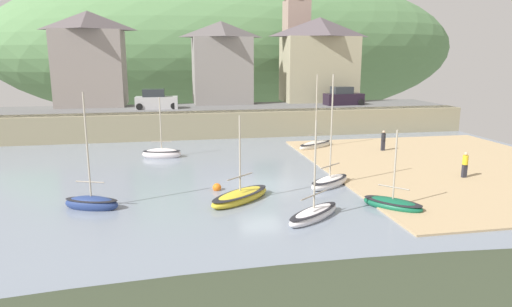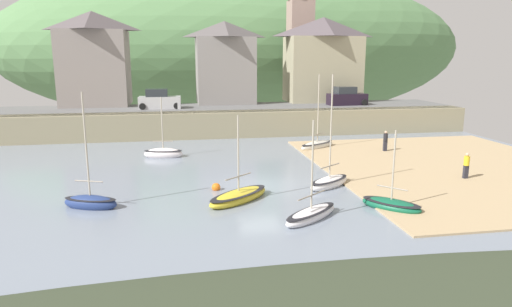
{
  "view_description": "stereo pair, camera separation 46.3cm",
  "coord_description": "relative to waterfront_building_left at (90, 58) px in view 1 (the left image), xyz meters",
  "views": [
    {
      "loc": [
        -5.13,
        -25.51,
        7.55
      ],
      "look_at": [
        0.21,
        2.23,
        1.47
      ],
      "focal_mm": 31.94,
      "sensor_mm": 36.0,
      "label": 1
    },
    {
      "loc": [
        -4.68,
        -25.59,
        7.55
      ],
      "look_at": [
        0.21,
        2.23,
        1.47
      ],
      "focal_mm": 31.94,
      "sensor_mm": 36.0,
      "label": 2
    }
  ],
  "objects": [
    {
      "name": "mooring_buoy",
      "position": [
        10.35,
        -25.65,
        -7.15
      ],
      "size": [
        0.5,
        0.5,
        0.5
      ],
      "color": "orange",
      "rests_on": "ground"
    },
    {
      "name": "sailboat_tall_mast",
      "position": [
        11.36,
        -27.85,
        -7.05
      ],
      "size": [
        4.08,
        3.76,
        4.74
      ],
      "rotation": [
        0.0,
        0.0,
        0.71
      ],
      "color": "gold",
      "rests_on": "ground"
    },
    {
      "name": "motorboat_with_cabin",
      "position": [
        16.97,
        -26.12,
        -7.01
      ],
      "size": [
        3.33,
        2.83,
        6.72
      ],
      "rotation": [
        0.0,
        0.0,
        0.63
      ],
      "color": "white",
      "rests_on": "ground"
    },
    {
      "name": "ground",
      "position": [
        14.34,
        -34.76,
        -7.14
      ],
      "size": [
        48.0,
        41.0,
        0.61
      ],
      "color": "gray"
    },
    {
      "name": "sailboat_nearest_shore",
      "position": [
        18.73,
        -30.5,
        -7.07
      ],
      "size": [
        2.98,
        3.13,
        4.16
      ],
      "rotation": [
        0.0,
        0.0,
        -0.84
      ],
      "color": "#125B3D",
      "rests_on": "ground"
    },
    {
      "name": "waterfront_building_left",
      "position": [
        0.0,
        0.0,
        0.0
      ],
      "size": [
        7.06,
        6.24,
        9.65
      ],
      "color": "gray",
      "rests_on": "ground"
    },
    {
      "name": "fishing_boat_green",
      "position": [
        3.8,
        -27.66,
        -6.99
      ],
      "size": [
        3.0,
        1.92,
        6.04
      ],
      "rotation": [
        0.0,
        0.0,
        -0.35
      ],
      "color": "navy",
      "rests_on": "ground"
    },
    {
      "name": "waterfront_building_centre",
      "position": [
        13.72,
        0.0,
        -0.41
      ],
      "size": [
        6.52,
        5.54,
        8.82
      ],
      "color": "gray",
      "rests_on": "ground"
    },
    {
      "name": "parked_car_near_slipway",
      "position": [
        6.61,
        -4.5,
        -4.1
      ],
      "size": [
        4.16,
        1.84,
        1.95
      ],
      "rotation": [
        0.0,
        0.0,
        -0.03
      ],
      "color": "#B7B7BA",
      "rests_on": "ground"
    },
    {
      "name": "parked_car_by_wall",
      "position": [
        26.22,
        -4.5,
        -4.1
      ],
      "size": [
        4.21,
        2.0,
        1.95
      ],
      "rotation": [
        0.0,
        0.0,
        0.07
      ],
      "color": "black",
      "rests_on": "ground"
    },
    {
      "name": "sailboat_white_hull",
      "position": [
        19.67,
        -15.22,
        -7.0
      ],
      "size": [
        3.69,
        2.77,
        6.27
      ],
      "rotation": [
        0.0,
        0.0,
        0.55
      ],
      "color": "silver",
      "rests_on": "ground"
    },
    {
      "name": "person_near_water",
      "position": [
        24.59,
        -17.49,
        -6.32
      ],
      "size": [
        0.34,
        0.34,
        1.62
      ],
      "color": "#282833",
      "rests_on": "ground"
    },
    {
      "name": "dinghy_open_wooden",
      "position": [
        7.16,
        -16.29,
        -6.99
      ],
      "size": [
        3.04,
        1.46,
        4.77
      ],
      "rotation": [
        0.0,
        0.0,
        -0.14
      ],
      "color": "white",
      "rests_on": "ground"
    },
    {
      "name": "sailboat_far_left",
      "position": [
        14.35,
        -31.19,
        -7.06
      ],
      "size": [
        3.52,
        3.07,
        4.86
      ],
      "rotation": [
        0.0,
        0.0,
        0.67
      ],
      "color": "white",
      "rests_on": "ground"
    },
    {
      "name": "church_with_spire",
      "position": [
        23.28,
        4.0,
        3.3
      ],
      "size": [
        3.0,
        3.0,
        15.95
      ],
      "color": "gray",
      "rests_on": "ground"
    },
    {
      "name": "person_on_slipway",
      "position": [
        25.8,
        -26.14,
        -6.32
      ],
      "size": [
        0.34,
        0.34,
        1.62
      ],
      "color": "#282833",
      "rests_on": "ground"
    },
    {
      "name": "quay_seawall",
      "position": [
        12.94,
        -7.7,
        -5.94
      ],
      "size": [
        48.0,
        9.4,
        2.4
      ],
      "color": "gray",
      "rests_on": "ground"
    },
    {
      "name": "hillside_backdrop",
      "position": [
        18.62,
        30.0,
        1.64
      ],
      "size": [
        80.0,
        44.0,
        25.55
      ],
      "color": "#588451",
      "rests_on": "ground"
    },
    {
      "name": "waterfront_building_right",
      "position": [
        24.91,
        0.0,
        -0.13
      ],
      "size": [
        8.45,
        5.3,
        9.39
      ],
      "color": "tan",
      "rests_on": "ground"
    }
  ]
}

